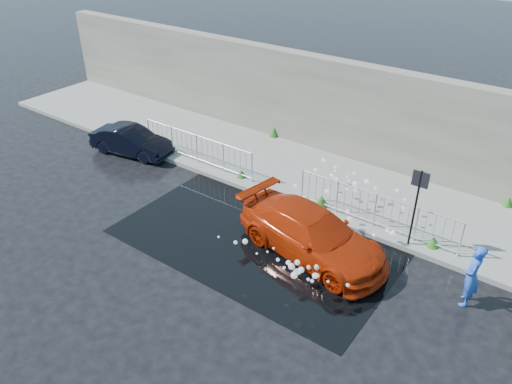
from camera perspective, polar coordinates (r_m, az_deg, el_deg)
ground at (r=14.33m, az=-3.60°, el=-6.46°), size 90.00×90.00×0.00m
pavement at (r=17.77m, az=6.62°, el=1.72°), size 30.00×4.00×0.15m
curb at (r=16.28m, az=3.07°, el=-1.04°), size 30.00×0.25×0.16m
retaining_wall at (r=18.77m, az=10.40°, el=9.24°), size 30.00×0.60×3.50m
puddle at (r=14.71m, az=0.39°, el=-5.24°), size 8.00×5.00×0.01m
sign_post at (r=14.04m, az=17.95°, el=-0.48°), size 0.45×0.06×2.50m
railing_left at (r=18.37m, az=-6.77°, el=5.07°), size 5.05×0.05×1.10m
railing_right at (r=15.07m, az=13.45°, el=-1.89°), size 5.05×0.05×1.10m
weeds at (r=17.45m, az=5.32°, el=2.15°), size 12.17×3.93×0.40m
water_spray at (r=14.26m, az=8.43°, el=-3.43°), size 3.62×5.70×1.01m
red_car at (r=13.83m, az=6.42°, el=-4.79°), size 4.80×2.61×1.32m
dark_car at (r=19.82m, az=-14.07°, el=5.69°), size 3.41×1.71×1.07m
person at (r=13.13m, az=23.43°, el=-8.79°), size 0.49×0.67×1.70m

